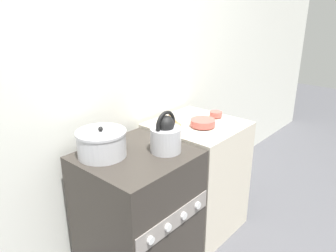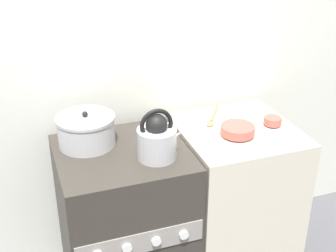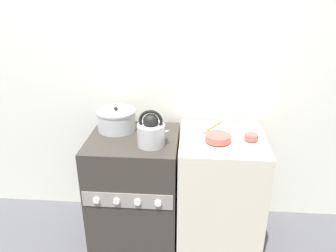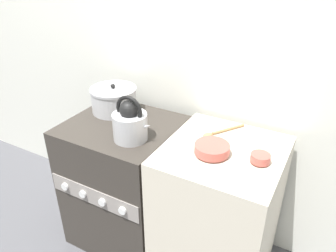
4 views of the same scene
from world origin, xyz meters
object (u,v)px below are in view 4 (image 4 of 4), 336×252
Objects in this scene: stove at (126,182)px; small_ceramic_bowl at (260,158)px; kettle at (130,123)px; enamel_bowl at (212,149)px; cooking_pot at (114,99)px.

small_ceramic_bowl is at bearing -1.02° from stove.
kettle is 0.44m from enamel_bowl.
stove is at bearing 174.64° from enamel_bowl.
small_ceramic_bowl is (0.22, 0.04, -0.00)m from enamel_bowl.
enamel_bowl is at bearing -169.81° from small_ceramic_bowl.
cooking_pot reaches higher than stove.
kettle is at bearing -173.58° from enamel_bowl.
stove is 9.15× the size of small_ceramic_bowl.
kettle reaches higher than small_ceramic_bowl.
kettle reaches higher than cooking_pot.
cooking_pot is at bearing 137.50° from stove.
kettle reaches higher than stove.
kettle is 1.44× the size of enamel_bowl.
cooking_pot is at bearing 171.38° from small_ceramic_bowl.
enamel_bowl is (0.72, -0.18, -0.03)m from cooking_pot.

